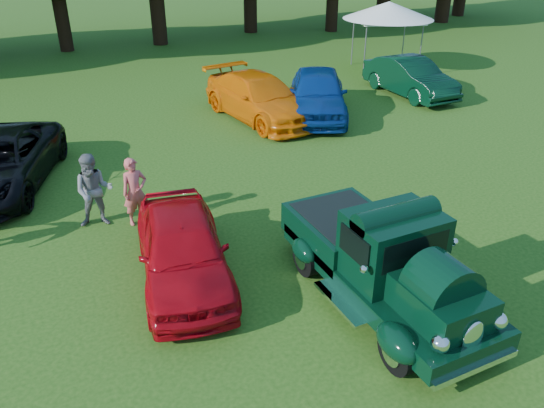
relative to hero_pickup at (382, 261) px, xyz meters
name	(u,v)px	position (x,y,z in m)	size (l,w,h in m)	color
ground	(298,292)	(-1.27, 0.79, -0.80)	(120.00, 120.00, 0.00)	#214B11
hero_pickup	(382,261)	(0.00, 0.00, 0.00)	(2.21, 4.75, 1.86)	black
red_convertible	(182,248)	(-3.03, 2.16, -0.12)	(1.62, 4.02, 1.37)	#B10711
back_car_orange	(260,98)	(2.32, 10.27, -0.05)	(2.12, 5.22, 1.51)	orange
back_car_blue	(318,93)	(4.29, 9.64, 0.03)	(1.97, 4.89, 1.67)	navy
back_car_green	(410,77)	(8.95, 10.32, -0.07)	(1.55, 4.45, 1.47)	black
spectator_pink	(135,192)	(-3.32, 4.72, -0.01)	(0.58, 0.38, 1.59)	#D85959
spectator_grey	(94,191)	(-4.16, 5.02, 0.06)	(0.84, 0.65, 1.73)	slate
canopy_tent	(389,11)	(10.55, 14.19, 1.87)	(5.31, 5.31, 3.08)	white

